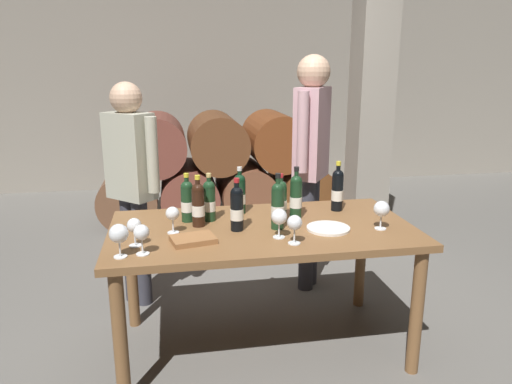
{
  "coord_description": "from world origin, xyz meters",
  "views": [
    {
      "loc": [
        -0.49,
        -2.53,
        1.64
      ],
      "look_at": [
        0.0,
        0.2,
        0.91
      ],
      "focal_mm": 33.77,
      "sensor_mm": 36.0,
      "label": 1
    }
  ],
  "objects_px": {
    "wine_glass_4": "(134,226)",
    "wine_glass_6": "(142,233)",
    "wine_glass_1": "(279,217)",
    "wine_bottle_1": "(337,189)",
    "sommelier_presenting": "(311,151)",
    "taster_seated_left": "(131,176)",
    "wine_bottle_2": "(240,193)",
    "wine_glass_2": "(382,209)",
    "wine_glass_5": "(295,224)",
    "wine_bottle_3": "(198,204)",
    "wine_bottle_0": "(281,199)",
    "wine_bottle_6": "(187,201)",
    "wine_bottle_8": "(278,205)",
    "dining_table": "(262,242)",
    "wine_glass_3": "(172,214)",
    "wine_bottle_4": "(237,208)",
    "wine_bottle_5": "(209,200)",
    "serving_plate": "(328,228)",
    "wine_glass_0": "(119,234)",
    "wine_bottle_7": "(296,196)",
    "tasting_notebook": "(193,239)"
  },
  "relations": [
    {
      "from": "wine_glass_1",
      "to": "wine_bottle_6",
      "type": "bearing_deg",
      "value": 141.64
    },
    {
      "from": "sommelier_presenting",
      "to": "serving_plate",
      "type": "bearing_deg",
      "value": -99.81
    },
    {
      "from": "wine_glass_4",
      "to": "taster_seated_left",
      "type": "height_order",
      "value": "taster_seated_left"
    },
    {
      "from": "wine_bottle_5",
      "to": "wine_glass_5",
      "type": "height_order",
      "value": "wine_bottle_5"
    },
    {
      "from": "sommelier_presenting",
      "to": "wine_glass_3",
      "type": "bearing_deg",
      "value": -142.33
    },
    {
      "from": "wine_bottle_2",
      "to": "sommelier_presenting",
      "type": "height_order",
      "value": "sommelier_presenting"
    },
    {
      "from": "wine_bottle_4",
      "to": "wine_glass_5",
      "type": "relative_size",
      "value": 1.94
    },
    {
      "from": "wine_bottle_3",
      "to": "wine_bottle_4",
      "type": "bearing_deg",
      "value": -28.36
    },
    {
      "from": "wine_bottle_3",
      "to": "sommelier_presenting",
      "type": "bearing_deg",
      "value": 38.32
    },
    {
      "from": "wine_glass_4",
      "to": "wine_glass_6",
      "type": "xyz_separation_m",
      "value": [
        0.04,
        -0.12,
        0.0
      ]
    },
    {
      "from": "wine_bottle_0",
      "to": "wine_bottle_1",
      "type": "distance_m",
      "value": 0.4
    },
    {
      "from": "wine_bottle_7",
      "to": "wine_bottle_8",
      "type": "height_order",
      "value": "wine_bottle_8"
    },
    {
      "from": "wine_glass_6",
      "to": "wine_bottle_5",
      "type": "bearing_deg",
      "value": 52.32
    },
    {
      "from": "wine_bottle_5",
      "to": "wine_glass_0",
      "type": "relative_size",
      "value": 1.72
    },
    {
      "from": "sommelier_presenting",
      "to": "taster_seated_left",
      "type": "distance_m",
      "value": 1.27
    },
    {
      "from": "wine_bottle_2",
      "to": "wine_glass_5",
      "type": "height_order",
      "value": "wine_bottle_2"
    },
    {
      "from": "wine_bottle_1",
      "to": "wine_bottle_6",
      "type": "xyz_separation_m",
      "value": [
        -0.93,
        -0.06,
        -0.01
      ]
    },
    {
      "from": "wine_bottle_7",
      "to": "wine_glass_6",
      "type": "bearing_deg",
      "value": -153.78
    },
    {
      "from": "wine_glass_0",
      "to": "wine_bottle_7",
      "type": "bearing_deg",
      "value": 24.58
    },
    {
      "from": "wine_bottle_2",
      "to": "serving_plate",
      "type": "xyz_separation_m",
      "value": [
        0.44,
        -0.39,
        -0.12
      ]
    },
    {
      "from": "wine_bottle_2",
      "to": "wine_bottle_6",
      "type": "relative_size",
      "value": 1.01
    },
    {
      "from": "wine_bottle_0",
      "to": "wine_glass_4",
      "type": "bearing_deg",
      "value": -159.36
    },
    {
      "from": "wine_bottle_4",
      "to": "wine_bottle_5",
      "type": "distance_m",
      "value": 0.24
    },
    {
      "from": "wine_bottle_5",
      "to": "wine_glass_1",
      "type": "height_order",
      "value": "wine_bottle_5"
    },
    {
      "from": "wine_bottle_0",
      "to": "wine_glass_6",
      "type": "xyz_separation_m",
      "value": [
        -0.78,
        -0.43,
        -0.01
      ]
    },
    {
      "from": "wine_glass_4",
      "to": "serving_plate",
      "type": "relative_size",
      "value": 0.61
    },
    {
      "from": "dining_table",
      "to": "wine_bottle_3",
      "type": "bearing_deg",
      "value": 167.68
    },
    {
      "from": "wine_bottle_8",
      "to": "wine_glass_5",
      "type": "height_order",
      "value": "wine_bottle_8"
    },
    {
      "from": "wine_glass_2",
      "to": "wine_glass_5",
      "type": "relative_size",
      "value": 1.06
    },
    {
      "from": "wine_bottle_1",
      "to": "wine_bottle_4",
      "type": "bearing_deg",
      "value": -158.49
    },
    {
      "from": "wine_bottle_0",
      "to": "wine_bottle_6",
      "type": "height_order",
      "value": "wine_bottle_6"
    },
    {
      "from": "wine_glass_0",
      "to": "wine_glass_5",
      "type": "relative_size",
      "value": 1.08
    },
    {
      "from": "wine_bottle_1",
      "to": "wine_bottle_5",
      "type": "height_order",
      "value": "wine_bottle_1"
    },
    {
      "from": "wine_bottle_2",
      "to": "sommelier_presenting",
      "type": "distance_m",
      "value": 0.77
    },
    {
      "from": "wine_bottle_7",
      "to": "tasting_notebook",
      "type": "distance_m",
      "value": 0.7
    },
    {
      "from": "wine_bottle_8",
      "to": "wine_glass_5",
      "type": "distance_m",
      "value": 0.25
    },
    {
      "from": "tasting_notebook",
      "to": "taster_seated_left",
      "type": "distance_m",
      "value": 0.98
    },
    {
      "from": "wine_bottle_8",
      "to": "wine_bottle_2",
      "type": "bearing_deg",
      "value": 116.85
    },
    {
      "from": "wine_glass_0",
      "to": "wine_bottle_1",
      "type": "bearing_deg",
      "value": 23.42
    },
    {
      "from": "wine_bottle_2",
      "to": "wine_bottle_3",
      "type": "distance_m",
      "value": 0.33
    },
    {
      "from": "wine_bottle_5",
      "to": "taster_seated_left",
      "type": "distance_m",
      "value": 0.73
    },
    {
      "from": "wine_bottle_0",
      "to": "tasting_notebook",
      "type": "height_order",
      "value": "wine_bottle_0"
    },
    {
      "from": "wine_glass_1",
      "to": "wine_bottle_1",
      "type": "bearing_deg",
      "value": 42.05
    },
    {
      "from": "wine_bottle_4",
      "to": "taster_seated_left",
      "type": "xyz_separation_m",
      "value": [
        -0.61,
        0.75,
        0.03
      ]
    },
    {
      "from": "wine_glass_2",
      "to": "wine_glass_3",
      "type": "height_order",
      "value": "wine_glass_2"
    },
    {
      "from": "wine_bottle_2",
      "to": "taster_seated_left",
      "type": "xyz_separation_m",
      "value": [
        -0.67,
        0.44,
        0.04
      ]
    },
    {
      "from": "wine_bottle_6",
      "to": "wine_glass_4",
      "type": "height_order",
      "value": "wine_bottle_6"
    },
    {
      "from": "wine_bottle_4",
      "to": "wine_bottle_5",
      "type": "relative_size",
      "value": 1.04
    },
    {
      "from": "wine_bottle_3",
      "to": "wine_glass_0",
      "type": "bearing_deg",
      "value": -134.99
    },
    {
      "from": "wine_bottle_1",
      "to": "wine_bottle_2",
      "type": "relative_size",
      "value": 1.08
    }
  ]
}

